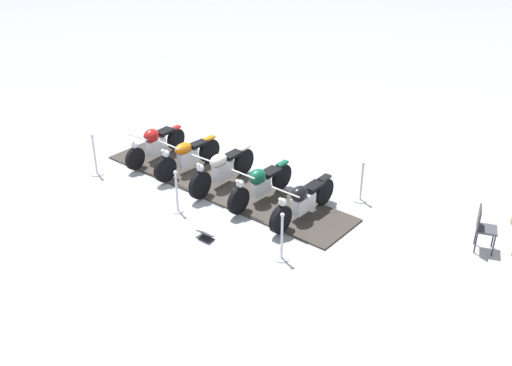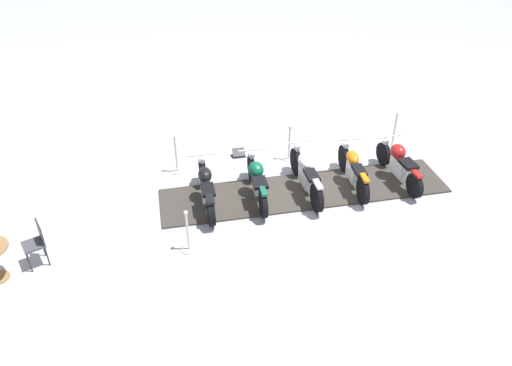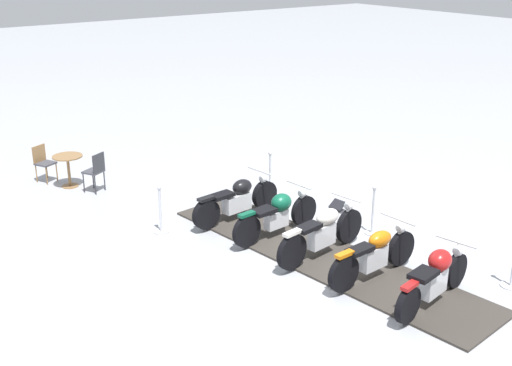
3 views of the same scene
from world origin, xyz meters
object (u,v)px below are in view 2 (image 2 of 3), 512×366
cafe_chair_across_table (36,241)px  stanchion_right_rear (177,160)px  motorcycle_black (206,186)px  info_placard (239,154)px  stanchion_right_front (393,137)px  stanchion_left_rear (188,238)px  motorcycle_copper (353,168)px  motorcycle_maroon (399,162)px  motorcycle_forest (257,179)px  stanchion_right_mid (289,147)px  motorcycle_cream (306,173)px

cafe_chair_across_table → stanchion_right_rear: bearing=-156.9°
motorcycle_black → info_placard: motorcycle_black is taller
stanchion_right_front → stanchion_left_rear: bearing=-145.7°
stanchion_right_rear → motorcycle_black: bearing=-62.2°
motorcycle_copper → stanchion_left_rear: (-3.95, -2.06, -0.18)m
stanchion_left_rear → cafe_chair_across_table: (-2.95, -0.13, 0.24)m
motorcycle_maroon → info_placard: bearing=58.3°
motorcycle_copper → cafe_chair_across_table: size_ratio=2.25×
stanchion_right_front → info_placard: size_ratio=2.83×
stanchion_left_rear → motorcycle_copper: bearing=27.6°
motorcycle_maroon → cafe_chair_across_table: bearing=95.4°
stanchion_right_front → cafe_chair_across_table: (-8.48, -3.90, 0.21)m
motorcycle_forest → stanchion_right_mid: bearing=-37.1°
motorcycle_copper → motorcycle_cream: 1.20m
info_placard → motorcycle_forest: bearing=-87.4°
motorcycle_maroon → motorcycle_black: (-4.75, -0.59, -0.04)m
stanchion_right_rear → stanchion_left_rear: bearing=-83.1°
info_placard → stanchion_right_mid: bearing=-19.0°
motorcycle_copper → motorcycle_cream: motorcycle_cream is taller
cafe_chair_across_table → motorcycle_cream: bearing=171.8°
motorcycle_cream → stanchion_right_front: (2.77, 1.85, -0.17)m
motorcycle_copper → motorcycle_black: size_ratio=0.96×
motorcycle_forest → stanchion_right_front: size_ratio=1.96×
motorcycle_maroon → stanchion_left_rear: 5.60m
motorcycle_forest → stanchion_right_mid: 1.93m
stanchion_left_rear → stanchion_right_mid: size_ratio=0.98×
cafe_chair_across_table → motorcycle_forest: bearing=175.0°
motorcycle_maroon → motorcycle_copper: bearing=86.5°
motorcycle_black → stanchion_right_mid: bearing=-57.3°
motorcycle_cream → stanchion_right_front: stanchion_right_front is taller
info_placard → motorcycle_maroon: bearing=-27.9°
motorcycle_maroon → info_placard: 4.18m
stanchion_left_rear → cafe_chair_across_table: bearing=-177.6°
motorcycle_cream → info_placard: bearing=32.0°
motorcycle_maroon → info_placard: size_ratio=5.40×
stanchion_left_rear → info_placard: (1.25, 3.70, -0.26)m
cafe_chair_across_table → stanchion_right_front: bearing=176.8°
motorcycle_cream → stanchion_left_rear: size_ratio=2.27×
motorcycle_black → motorcycle_maroon: bearing=-89.5°
motorcycle_cream → stanchion_right_mid: bearing=-1.4°
stanchion_right_mid → info_placard: (-1.33, 0.28, -0.31)m
motorcycle_cream → stanchion_left_rear: motorcycle_cream is taller
motorcycle_forest → stanchion_left_rear: (-1.57, -1.78, -0.19)m
motorcycle_maroon → motorcycle_copper: 1.19m
info_placard → stanchion_right_rear: bearing=-165.3°
motorcycle_black → stanchion_right_mid: size_ratio=2.17×
motorcycle_copper → info_placard: 3.19m
motorcycle_black → stanchion_right_front: (5.15, 2.15, -0.12)m
stanchion_right_mid → info_placard: 1.39m
motorcycle_copper → stanchion_right_mid: 1.93m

